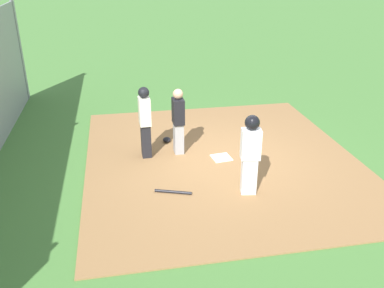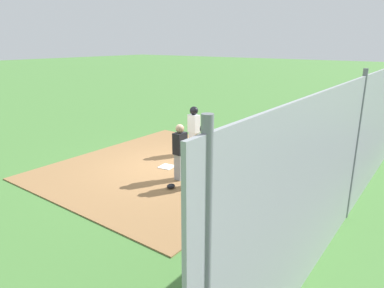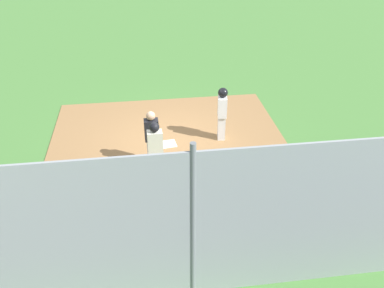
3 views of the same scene
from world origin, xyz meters
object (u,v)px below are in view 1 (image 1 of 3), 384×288
Objects in this scene: home_plate at (221,158)px; runner at (251,150)px; catcher at (178,120)px; baseball_bat at (173,192)px; umpire at (145,121)px; catcher_mask at (167,140)px.

runner is (1.65, 0.14, 0.96)m from home_plate.
catcher is 2.12m from baseball_bat.
catcher is (-0.51, -0.96, 0.84)m from home_plate.
umpire is 2.09m from baseball_bat.
runner is at bearing -49.97° from umpire.
home_plate is 0.25× the size of umpire.
umpire reaches higher than runner.
catcher is 6.78× the size of catcher_mask.
runner is at bearing 4.93° from home_plate.
runner is (2.11, 1.90, 0.06)m from umpire.
umpire is (0.06, -0.80, 0.07)m from catcher.
umpire reaches higher than baseball_bat.
catcher is 2.43m from runner.
umpire is 2.84m from runner.
baseball_bat is at bearing -44.57° from home_plate.
runner is 1.81m from baseball_bat.
umpire is at bearing 50.49° from runner.
runner is at bearing -169.96° from baseball_bat.
baseball_bat is at bearing -80.42° from umpire.
home_plate is 1.91m from runner.
catcher is 1.06m from catcher_mask.
umpire reaches higher than catcher.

